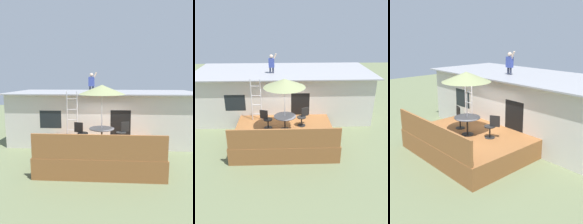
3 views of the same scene
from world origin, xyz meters
TOP-DOWN VIEW (x-y plane):
  - ground_plane at (0.00, 0.00)m, footprint 40.00×40.00m
  - house at (-0.00, 3.60)m, footprint 10.50×4.50m
  - deck at (0.00, 0.00)m, footprint 4.79×3.78m
  - deck_railing at (0.00, -1.84)m, footprint 4.69×0.08m
  - patio_table at (0.04, -0.20)m, footprint 1.04×1.04m
  - patio_umbrella at (0.04, -0.20)m, footprint 1.90×1.90m
  - step_ladder at (-1.41, 1.03)m, footprint 0.52×0.04m
  - person_figure at (-0.65, 2.93)m, footprint 0.47×0.20m
  - patio_chair_left at (-0.85, 0.07)m, footprint 0.61×0.44m
  - patio_chair_right at (0.93, 0.29)m, footprint 0.58×0.44m

SIDE VIEW (x-z plane):
  - ground_plane at x=0.00m, z-range 0.00..0.00m
  - deck at x=0.00m, z-range 0.00..0.80m
  - deck_railing at x=0.00m, z-range 0.80..1.70m
  - patio_chair_left at x=-0.85m, z-range 0.80..1.72m
  - patio_chair_right at x=0.93m, z-range 0.80..1.72m
  - patio_table at x=0.04m, z-range 1.01..1.76m
  - house at x=0.00m, z-range 0.01..2.85m
  - step_ladder at x=-1.41m, z-range 0.80..3.00m
  - patio_umbrella at x=0.04m, z-range 1.88..4.42m
  - person_figure at x=-0.65m, z-range 2.89..4.00m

